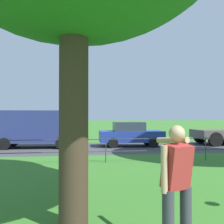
% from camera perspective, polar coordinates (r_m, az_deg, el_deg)
% --- Properties ---
extents(street_strip, '(80.00, 6.01, 0.01)m').
position_cam_1_polar(street_strip, '(16.21, 4.33, -7.67)').
color(street_strip, '#424247').
rests_on(street_strip, ground).
extents(park_fence, '(38.91, 0.04, 1.00)m').
position_cam_1_polar(park_fence, '(11.22, 9.75, -7.16)').
color(park_fence, '#333833').
rests_on(park_fence, ground).
extents(person_thrower, '(0.48, 0.88, 1.75)m').
position_cam_1_polar(person_thrower, '(3.77, 13.82, -15.07)').
color(person_thrower, '#383842').
rests_on(person_thrower, ground).
extents(panel_van_right, '(5.06, 2.22, 2.24)m').
position_cam_1_polar(panel_van_right, '(16.58, -16.41, -3.09)').
color(panel_van_right, navy).
rests_on(panel_van_right, ground).
extents(car_blue_far_left, '(4.03, 1.87, 1.54)m').
position_cam_1_polar(car_blue_far_left, '(16.70, 4.05, -4.81)').
color(car_blue_far_left, '#233899').
rests_on(car_blue_far_left, ground).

